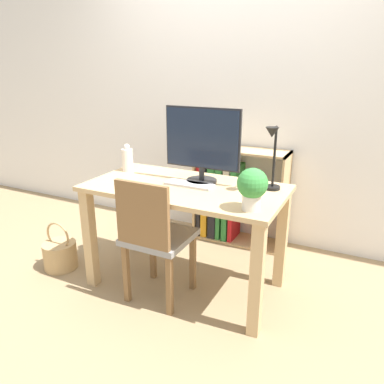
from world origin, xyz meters
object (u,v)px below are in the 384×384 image
Objects in this scene: chair at (154,235)px; basket at (60,254)px; bookshelf at (226,197)px; keyboard at (189,184)px; vase at (127,159)px; monitor at (202,142)px; desk_lamp at (272,153)px; potted_plant at (252,186)px.

chair is 2.26× the size of basket.
bookshelf is (0.06, 1.09, -0.08)m from chair.
basket is (-0.88, 0.03, -0.36)m from chair.
vase is (-0.58, 0.12, 0.08)m from keyboard.
desk_lamp is at bearing 0.27° from monitor.
bookshelf is (-0.56, 0.70, -0.60)m from desk_lamp.
basket is (-1.51, -0.36, -0.88)m from desk_lamp.
bookshelf is at bearing 97.34° from monitor.
basket is at bearing -139.23° from vase.
desk_lamp is 0.48× the size of chair.
keyboard is 1.39× the size of potted_plant.
bookshelf is (-0.05, 0.82, -0.36)m from keyboard.
desk_lamp is 0.37m from potted_plant.
potted_plant reaches higher than chair.
monitor reaches higher than bookshelf.
potted_plant is 1.68m from basket.
potted_plant is at bearing -36.94° from monitor.
monitor is 1.62× the size of keyboard.
potted_plant reaches higher than vase.
monitor is at bearing 72.08° from keyboard.
basket is (-1.50, -0.01, -0.76)m from potted_plant.
chair is at bearing -1.74° from basket.
vase is at bearing 179.65° from desk_lamp.
basket is (-1.00, -0.24, -0.64)m from keyboard.
basket is at bearing -161.15° from monitor.
basket is (-1.04, -0.35, -0.91)m from monitor.
desk_lamp is 1.08m from bookshelf.
chair is at bearing -148.40° from desk_lamp.
bookshelf is at bearing 128.53° from desk_lamp.
vase is 0.24× the size of bookshelf.
chair is 1.03× the size of bookshelf.
chair is 0.95m from basket.
chair is at bearing -111.80° from monitor.
potted_plant reaches higher than bookshelf.
chair is at bearing -176.83° from potted_plant.
potted_plant is (0.50, -0.23, 0.13)m from keyboard.
desk_lamp is 1.74× the size of potted_plant.
chair reaches higher than keyboard.
vase is at bearing -126.92° from bookshelf.
potted_plant is (1.08, -0.36, 0.04)m from vase.
potted_plant is at bearing -3.12° from chair.
basket is at bearing -166.70° from desk_lamp.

